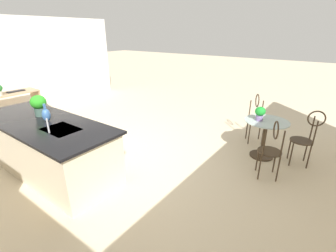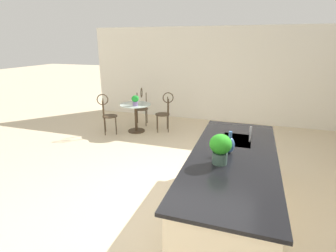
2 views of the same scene
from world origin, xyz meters
name	(u,v)px [view 1 (image 1 of 2)]	position (x,y,z in m)	size (l,w,h in m)	color
ground_plane	(102,156)	(0.00, 0.00, 0.00)	(40.00, 40.00, 0.00)	beige
kitchen_island	(47,147)	(0.30, 0.85, 0.46)	(2.80, 1.06, 0.92)	beige
bistro_table	(264,135)	(-2.53, -1.84, 0.45)	(0.80, 0.80, 0.74)	#3D2D1E
chair_near_window	(271,147)	(-2.81, -1.14, 0.57)	(0.50, 0.52, 1.04)	#3D2D1E
chair_by_island	(256,116)	(-2.17, -2.47, 0.57)	(0.52, 0.52, 1.04)	#3D2D1E
chair_toward_desk	(306,135)	(-3.20, -1.97, 0.57)	(0.52, 0.47, 1.04)	#3D2D1E
sink_faucet	(48,126)	(-0.25, 1.03, 1.03)	(0.02, 0.02, 0.22)	#B2B5BA
writing_desk	(15,101)	(3.65, -0.05, 0.51)	(0.60, 1.20, 0.74)	tan
keyboard	(16,91)	(3.67, -0.15, 0.75)	(0.16, 0.44, 0.03)	black
potted_plant_on_table	(260,113)	(-2.41, -1.78, 0.89)	(0.19, 0.19, 0.26)	#7A669E
potted_plant_counter_near	(39,104)	(0.60, 0.71, 1.13)	(0.26, 0.26, 0.36)	#385147
vase_on_counter	(46,115)	(0.25, 0.79, 1.03)	(0.13, 0.13, 0.29)	#386099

